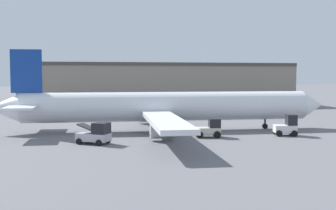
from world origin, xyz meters
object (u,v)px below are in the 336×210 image
object	(u,v)px
belt_loader_truck	(96,134)
airplane	(161,107)
pushback_tug	(210,129)
ground_crew_worker	(295,125)
baggage_tug	(287,126)

from	to	relation	value
belt_loader_truck	airplane	bearing A→B (deg)	78.36
airplane	pushback_tug	bearing A→B (deg)	-51.88
ground_crew_worker	pushback_tug	world-z (taller)	pushback_tug
airplane	ground_crew_worker	xyz separation A→B (m)	(16.49, -5.12, -2.17)
baggage_tug	pushback_tug	world-z (taller)	baggage_tug
airplane	pushback_tug	size ratio (longest dim) A/B	13.85
ground_crew_worker	airplane	bearing A→B (deg)	156.33
airplane	baggage_tug	bearing A→B (deg)	-23.89
baggage_tug	ground_crew_worker	bearing A→B (deg)	59.38
ground_crew_worker	belt_loader_truck	size ratio (longest dim) A/B	0.46
airplane	belt_loader_truck	xyz separation A→B (m)	(-8.94, -8.54, -2.04)
pushback_tug	airplane	bearing A→B (deg)	133.70
belt_loader_truck	pushback_tug	distance (m)	13.48
pushback_tug	belt_loader_truck	bearing A→B (deg)	-161.82
belt_loader_truck	baggage_tug	bearing A→B (deg)	36.93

